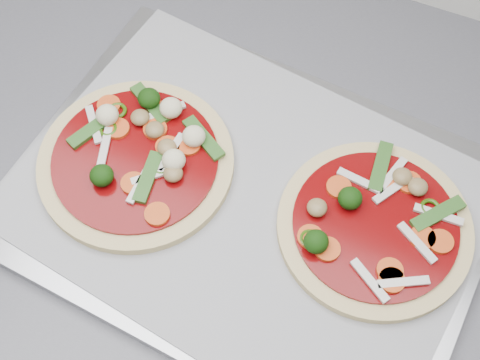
% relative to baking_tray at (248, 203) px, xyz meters
% --- Properties ---
extents(base_cabinet, '(3.60, 0.60, 0.86)m').
position_rel_baking_tray_xyz_m(base_cabinet, '(0.03, 0.04, -0.48)').
color(base_cabinet, '#B5B5B3').
rests_on(base_cabinet, ground).
extents(countertop, '(3.60, 0.60, 0.04)m').
position_rel_baking_tray_xyz_m(countertop, '(0.03, 0.04, -0.03)').
color(countertop, '#57575E').
rests_on(countertop, base_cabinet).
extents(baking_tray, '(0.49, 0.38, 0.02)m').
position_rel_baking_tray_xyz_m(baking_tray, '(0.00, 0.00, 0.00)').
color(baking_tray, gray).
rests_on(baking_tray, countertop).
extents(parchment, '(0.48, 0.38, 0.00)m').
position_rel_baking_tray_xyz_m(parchment, '(0.00, 0.00, 0.01)').
color(parchment, '#9A9A9F').
rests_on(parchment, baking_tray).
extents(pizza_left, '(0.27, 0.27, 0.03)m').
position_rel_baking_tray_xyz_m(pizza_left, '(-0.12, -0.01, 0.02)').
color(pizza_left, tan).
rests_on(pizza_left, parchment).
extents(pizza_right, '(0.25, 0.25, 0.03)m').
position_rel_baking_tray_xyz_m(pizza_right, '(0.13, 0.02, 0.02)').
color(pizza_right, tan).
rests_on(pizza_right, parchment).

